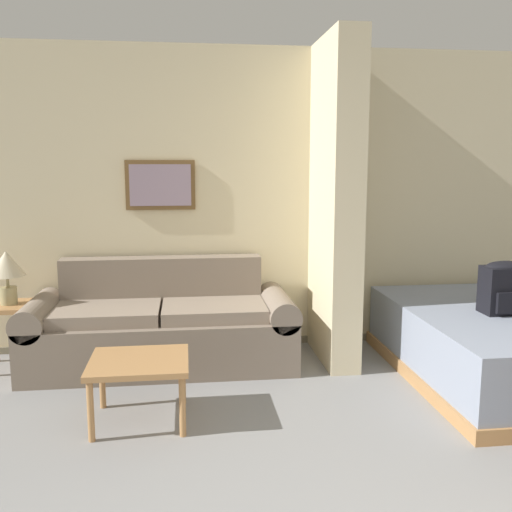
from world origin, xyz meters
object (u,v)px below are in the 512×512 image
table_lamp (7,268)px  backpack (505,287)px  bed (501,343)px  couch (162,327)px  coffee_table (139,367)px

table_lamp → backpack: bearing=-11.2°
bed → backpack: 0.47m
couch → table_lamp: size_ratio=5.05×
couch → backpack: bearing=-15.3°
couch → bed: size_ratio=1.06×
couch → coffee_table: bearing=-95.4°
bed → couch: bearing=166.5°
backpack → bed: bearing=58.9°
couch → bed: bearing=-13.5°
table_lamp → backpack: size_ratio=1.08×
table_lamp → backpack: 3.78m
couch → coffee_table: couch is taller
couch → table_lamp: bearing=177.8°
table_lamp → bed: size_ratio=0.21×
coffee_table → backpack: (2.62, 0.36, 0.37)m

